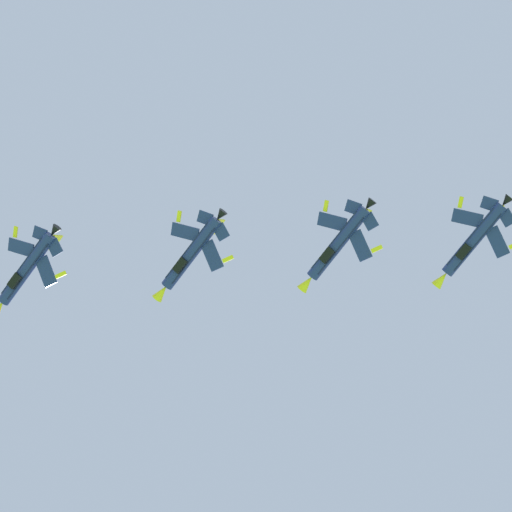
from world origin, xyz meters
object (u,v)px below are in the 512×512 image
Objects in this scene: fighter_jet_left_wing at (190,255)px; fighter_jet_right_wing at (337,245)px; fighter_jet_lead at (26,270)px; fighter_jet_left_outer at (473,241)px.

fighter_jet_right_wing is (16.95, -11.57, -1.89)m from fighter_jet_left_wing.
fighter_jet_lead is at bearing 137.85° from fighter_jet_right_wing.
fighter_jet_right_wing is (36.09, -24.46, -0.91)m from fighter_jet_lead.
fighter_jet_lead is 62.40m from fighter_jet_left_outer.
fighter_jet_lead is 1.00× the size of fighter_jet_left_wing.
fighter_jet_left_outer is (16.29, -9.45, 0.58)m from fighter_jet_right_wing.
fighter_jet_left_wing is 1.00× the size of fighter_jet_left_outer.
fighter_jet_left_outer is (33.24, -21.02, -1.30)m from fighter_jet_left_wing.
fighter_jet_left_wing is 39.35m from fighter_jet_left_outer.
fighter_jet_left_wing is 1.00× the size of fighter_jet_right_wing.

